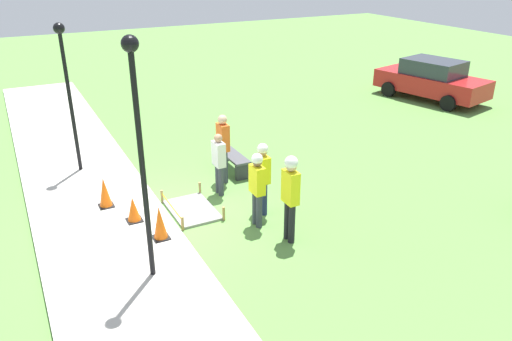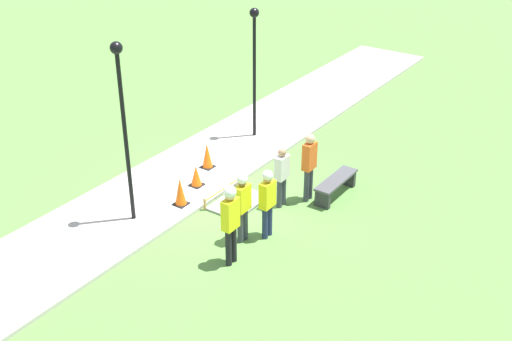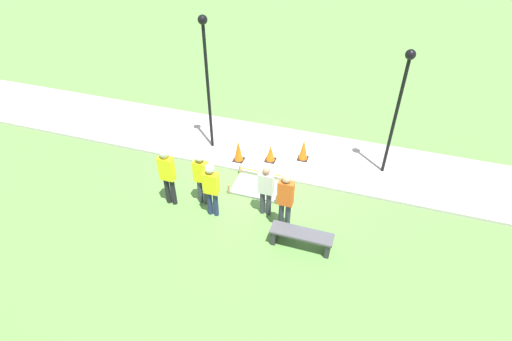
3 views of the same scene
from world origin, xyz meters
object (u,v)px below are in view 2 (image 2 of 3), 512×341
at_px(worker_assistant, 242,202).
at_px(lamppost_far, 254,54).
at_px(traffic_cone_sidewalk_edge, 180,192).
at_px(worker_trainee, 267,198).
at_px(bystander_in_orange_shirt, 309,163).
at_px(bystander_in_gray_shirt, 282,174).
at_px(lamppost_near, 123,110).
at_px(traffic_cone_far_patch, 196,176).
at_px(worker_supervisor, 230,217).
at_px(park_bench, 336,184).
at_px(traffic_cone_near_patch, 207,156).

relative_size(worker_assistant, lamppost_far, 0.44).
height_order(traffic_cone_sidewalk_edge, worker_assistant, worker_assistant).
height_order(worker_trainee, lamppost_far, lamppost_far).
xyz_separation_m(worker_assistant, bystander_in_orange_shirt, (-2.46, 0.29, 0.03)).
xyz_separation_m(bystander_in_orange_shirt, bystander_in_gray_shirt, (0.64, -0.40, -0.15)).
relative_size(traffic_cone_sidewalk_edge, bystander_in_orange_shirt, 0.40).
height_order(bystander_in_gray_shirt, lamppost_near, lamppost_near).
bearing_deg(traffic_cone_far_patch, traffic_cone_sidewalk_edge, 17.15).
xyz_separation_m(traffic_cone_far_patch, worker_trainee, (0.82, 2.80, 0.64)).
bearing_deg(bystander_in_orange_shirt, worker_trainee, 2.42).
bearing_deg(bystander_in_gray_shirt, worker_assistant, 3.56).
bearing_deg(worker_assistant, worker_trainee, 140.60).
bearing_deg(traffic_cone_sidewalk_edge, worker_supervisor, 64.54).
bearing_deg(park_bench, traffic_cone_sidewalk_edge, -46.59).
bearing_deg(lamppost_far, worker_trainee, 37.86).
xyz_separation_m(traffic_cone_sidewalk_edge, worker_trainee, (-0.16, 2.49, 0.56)).
relative_size(lamppost_near, lamppost_far, 1.11).
relative_size(park_bench, lamppost_near, 0.36).
bearing_deg(traffic_cone_near_patch, lamppost_far, -176.31).
relative_size(traffic_cone_sidewalk_edge, worker_assistant, 0.43).
bearing_deg(traffic_cone_near_patch, worker_supervisor, 45.17).
bearing_deg(park_bench, worker_trainee, -8.97).
distance_m(traffic_cone_near_patch, lamppost_near, 3.97).
height_order(worker_supervisor, worker_trainee, worker_supervisor).
height_order(park_bench, worker_trainee, worker_trainee).
height_order(traffic_cone_far_patch, worker_assistant, worker_assistant).
distance_m(traffic_cone_near_patch, worker_assistant, 3.67).
bearing_deg(traffic_cone_far_patch, worker_supervisor, 51.93).
bearing_deg(lamppost_near, traffic_cone_near_patch, -176.35).
bearing_deg(traffic_cone_far_patch, traffic_cone_near_patch, -157.38).
bearing_deg(lamppost_near, worker_supervisor, 89.72).
xyz_separation_m(park_bench, worker_trainee, (2.58, -0.41, 0.68)).
bearing_deg(lamppost_far, traffic_cone_sidewalk_edge, 11.04).
distance_m(traffic_cone_near_patch, bystander_in_gray_shirt, 2.79).
bearing_deg(bystander_in_orange_shirt, traffic_cone_sidewalk_edge, -48.02).
bearing_deg(traffic_cone_sidewalk_edge, bystander_in_gray_shirt, 127.27).
distance_m(traffic_cone_far_patch, traffic_cone_sidewalk_edge, 1.03).
distance_m(bystander_in_orange_shirt, lamppost_far, 4.34).
height_order(traffic_cone_far_patch, worker_supervisor, worker_supervisor).
bearing_deg(worker_trainee, worker_supervisor, -2.60).
xyz_separation_m(worker_trainee, lamppost_far, (-4.33, -3.37, 1.64)).
height_order(traffic_cone_near_patch, park_bench, traffic_cone_near_patch).
height_order(traffic_cone_sidewalk_edge, lamppost_far, lamppost_far).
relative_size(traffic_cone_far_patch, worker_supervisor, 0.30).
height_order(worker_assistant, lamppost_near, lamppost_near).
relative_size(traffic_cone_far_patch, park_bench, 0.36).
xyz_separation_m(park_bench, lamppost_near, (3.89, -3.42, 2.57)).
xyz_separation_m(traffic_cone_sidewalk_edge, worker_assistant, (0.29, 2.12, 0.55)).
bearing_deg(bystander_in_gray_shirt, bystander_in_orange_shirt, 147.89).
bearing_deg(park_bench, traffic_cone_far_patch, -61.25).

